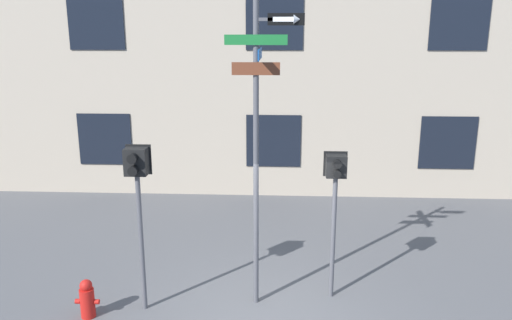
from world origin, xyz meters
The scene contains 4 objects.
street_sign_pole centered at (-0.15, 0.71, 3.04)m, with size 1.22×1.07×5.09m.
pedestrian_signal_left centered at (-2.08, 0.41, 2.26)m, with size 0.41×0.40×2.84m.
pedestrian_signal_right centered at (1.13, 0.98, 2.07)m, with size 0.40×0.40×2.62m.
fire_hydrant centered at (-2.94, 0.11, 0.32)m, with size 0.40×0.24×0.67m.
Camera 1 is at (0.20, -7.10, 4.58)m, focal length 35.00 mm.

